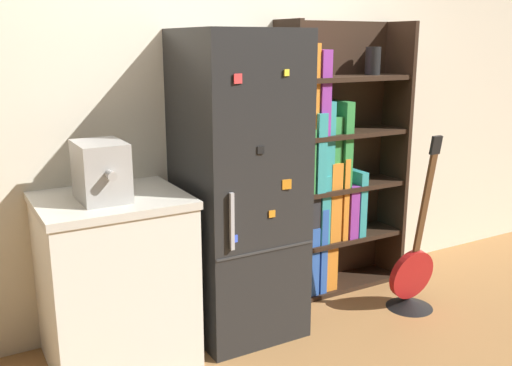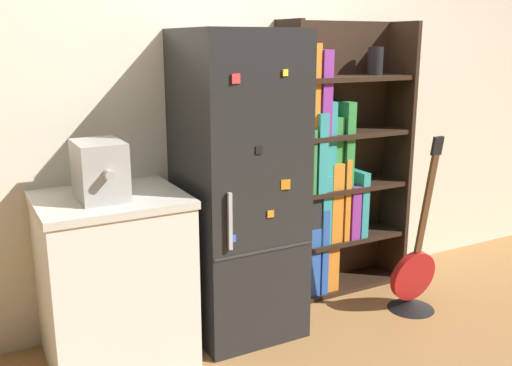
# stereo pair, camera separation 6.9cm
# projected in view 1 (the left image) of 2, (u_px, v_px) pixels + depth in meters

# --- Properties ---
(ground_plane) EXTENTS (16.00, 16.00, 0.00)m
(ground_plane) POSITION_uv_depth(u_px,v_px,m) (250.00, 335.00, 3.32)
(ground_plane) COLOR #A87542
(wall_back) EXTENTS (8.00, 0.05, 2.60)m
(wall_back) POSITION_uv_depth(u_px,v_px,m) (211.00, 104.00, 3.41)
(wall_back) COLOR beige
(wall_back) RESTS_ON ground_plane
(refrigerator) EXTENTS (0.60, 0.66, 1.73)m
(refrigerator) POSITION_uv_depth(u_px,v_px,m) (238.00, 186.00, 3.23)
(refrigerator) COLOR black
(refrigerator) RESTS_ON ground_plane
(bookshelf) EXTENTS (0.92, 0.30, 1.79)m
(bookshelf) POSITION_uv_depth(u_px,v_px,m) (326.00, 176.00, 3.76)
(bookshelf) COLOR black
(bookshelf) RESTS_ON ground_plane
(kitchen_counter) EXTENTS (0.73, 0.64, 0.90)m
(kitchen_counter) POSITION_uv_depth(u_px,v_px,m) (115.00, 279.00, 2.98)
(kitchen_counter) COLOR silver
(kitchen_counter) RESTS_ON ground_plane
(espresso_machine) EXTENTS (0.23, 0.36, 0.29)m
(espresso_machine) POSITION_uv_depth(u_px,v_px,m) (101.00, 171.00, 2.78)
(espresso_machine) COLOR #A5A39E
(espresso_machine) RESTS_ON kitchen_counter
(guitar) EXTENTS (0.33, 0.30, 1.13)m
(guitar) POSITION_uv_depth(u_px,v_px,m) (411.00, 283.00, 3.62)
(guitar) COLOR black
(guitar) RESTS_ON ground_plane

